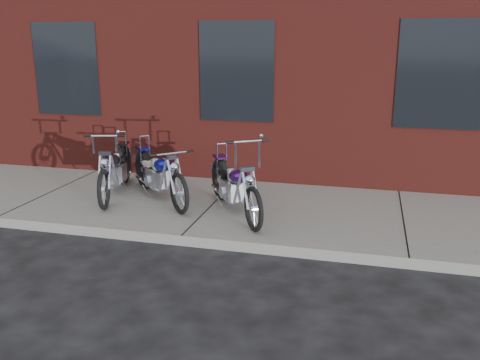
# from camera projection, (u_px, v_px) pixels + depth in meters

# --- Properties ---
(ground) EXTENTS (120.00, 120.00, 0.00)m
(ground) POSITION_uv_depth(u_px,v_px,m) (182.00, 246.00, 7.03)
(ground) COLOR black
(ground) RESTS_ON ground
(sidewalk) EXTENTS (22.00, 3.00, 0.15)m
(sidewalk) POSITION_uv_depth(u_px,v_px,m) (214.00, 208.00, 8.41)
(sidewalk) COLOR slate
(sidewalk) RESTS_ON ground
(chopper_purple) EXTENTS (1.33, 1.93, 1.26)m
(chopper_purple) POSITION_uv_depth(u_px,v_px,m) (234.00, 188.00, 7.83)
(chopper_purple) COLOR black
(chopper_purple) RESTS_ON sidewalk
(chopper_blue) EXTENTS (1.65, 1.70, 0.98)m
(chopper_blue) POSITION_uv_depth(u_px,v_px,m) (159.00, 176.00, 8.50)
(chopper_blue) COLOR black
(chopper_blue) RESTS_ON sidewalk
(chopper_third) EXTENTS (0.79, 2.22, 1.16)m
(chopper_third) POSITION_uv_depth(u_px,v_px,m) (115.00, 171.00, 8.81)
(chopper_third) COLOR black
(chopper_third) RESTS_ON sidewalk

